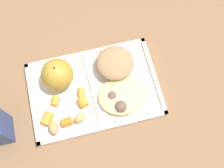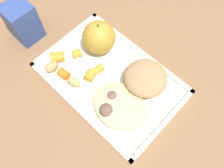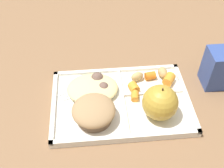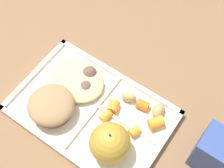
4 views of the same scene
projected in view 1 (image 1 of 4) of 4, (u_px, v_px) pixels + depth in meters
ground at (95, 91)px, 0.77m from camera, size 6.00×6.00×0.00m
lunch_tray at (94, 90)px, 0.77m from camera, size 0.34×0.23×0.02m
green_apple at (57, 74)px, 0.73m from camera, size 0.08×0.08×0.09m
bran_muffin at (115, 64)px, 0.76m from camera, size 0.10×0.10×0.05m
carrot_slice_large at (47, 118)px, 0.72m from camera, size 0.04×0.04×0.03m
carrot_slice_edge at (67, 122)px, 0.72m from camera, size 0.03×0.02×0.02m
carrot_slice_tilted at (81, 93)px, 0.75m from camera, size 0.02×0.03×0.02m
carrot_slice_diagonal at (83, 102)px, 0.74m from camera, size 0.03×0.03×0.02m
carrot_slice_back at (55, 101)px, 0.74m from camera, size 0.03×0.03×0.02m
potato_chunk_corner at (54, 128)px, 0.71m from camera, size 0.02×0.04×0.02m
potato_chunk_wedge at (80, 118)px, 0.72m from camera, size 0.04×0.03×0.03m
egg_noodle_pile at (123, 95)px, 0.74m from camera, size 0.13×0.11×0.03m
meatball_side at (121, 107)px, 0.73m from camera, size 0.03×0.03×0.03m
meatball_center at (112, 96)px, 0.74m from camera, size 0.03×0.03×0.03m
plastic_fork at (130, 98)px, 0.75m from camera, size 0.16×0.08×0.00m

